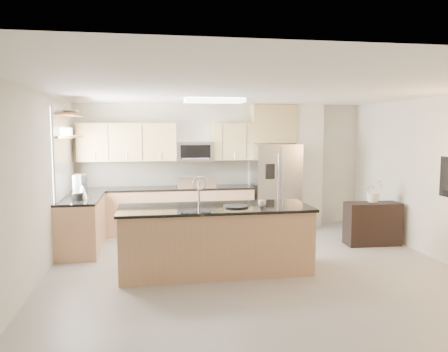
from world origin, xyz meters
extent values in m
plane|color=gray|center=(0.00, 0.00, 0.00)|extent=(6.50, 6.50, 0.00)
cube|color=white|center=(0.00, 0.00, 2.60)|extent=(6.00, 6.50, 0.02)
cube|color=beige|center=(0.00, 3.25, 1.30)|extent=(6.00, 0.02, 2.60)
cube|color=beige|center=(0.00, -3.25, 1.30)|extent=(6.00, 0.02, 2.60)
cube|color=beige|center=(-3.00, 0.00, 1.30)|extent=(0.02, 6.50, 2.60)
cube|color=tan|center=(-1.23, 2.92, 0.44)|extent=(3.55, 0.65, 0.88)
cube|color=black|center=(-1.23, 2.92, 0.90)|extent=(3.55, 0.66, 0.04)
cube|color=beige|center=(-1.23, 3.24, 1.18)|extent=(3.55, 0.02, 0.52)
cube|color=tan|center=(-2.67, 1.85, 0.44)|extent=(0.65, 1.50, 0.88)
cube|color=black|center=(-2.67, 1.85, 0.90)|extent=(0.66, 1.50, 0.04)
cube|color=black|center=(-0.60, 2.92, 0.45)|extent=(0.76, 0.64, 0.90)
cube|color=black|center=(-0.60, 2.92, 0.92)|extent=(0.76, 0.62, 0.03)
cube|color=#B3B2B5|center=(-0.60, 2.62, 1.03)|extent=(0.76, 0.04, 0.22)
cube|color=tan|center=(-1.94, 3.08, 1.83)|extent=(1.92, 0.33, 0.75)
cube|color=tan|center=(0.19, 3.08, 1.83)|extent=(0.82, 0.33, 0.75)
cube|color=#B3B2B5|center=(-0.60, 3.05, 1.63)|extent=(0.76, 0.40, 0.40)
cube|color=black|center=(-0.60, 2.85, 1.63)|extent=(0.60, 0.02, 0.28)
cube|color=#B3B2B5|center=(1.06, 2.88, 0.89)|extent=(0.92, 0.75, 1.78)
cube|color=gray|center=(1.06, 2.50, 0.89)|extent=(0.02, 0.01, 1.69)
cube|color=black|center=(0.84, 2.48, 1.25)|extent=(0.18, 0.03, 0.30)
cube|color=silver|center=(1.82, 3.10, 1.30)|extent=(0.60, 0.30, 2.60)
cube|color=white|center=(-2.98, 1.85, 1.65)|extent=(0.03, 1.05, 1.55)
cube|color=white|center=(-2.97, 1.85, 1.65)|extent=(0.03, 1.15, 1.65)
cube|color=brown|center=(-2.85, 1.95, 1.95)|extent=(0.30, 1.20, 0.04)
cube|color=brown|center=(-2.85, 1.95, 2.32)|extent=(0.30, 1.20, 0.04)
cube|color=white|center=(-0.40, 1.60, 2.56)|extent=(1.00, 0.50, 0.06)
cube|color=tan|center=(-0.57, 0.35, 0.46)|extent=(2.72, 0.95, 0.92)
cube|color=black|center=(-0.57, 0.35, 0.94)|extent=(2.78, 1.01, 0.04)
cube|color=black|center=(-0.78, 0.35, 0.93)|extent=(0.58, 0.42, 0.01)
cylinder|color=#B3B2B5|center=(-0.78, 0.58, 1.13)|extent=(0.03, 0.03, 0.34)
torus|color=#B3B2B5|center=(-0.78, 0.52, 1.28)|extent=(0.21, 0.03, 0.21)
cube|color=black|center=(2.44, 1.37, 0.38)|extent=(0.98, 0.44, 0.77)
imported|color=white|center=(0.11, 0.27, 1.01)|extent=(0.13, 0.13, 0.09)
cylinder|color=black|center=(-0.28, 0.27, 0.97)|extent=(0.48, 0.48, 0.02)
cylinder|color=black|center=(-2.67, 1.52, 0.98)|extent=(0.18, 0.18, 0.12)
cylinder|color=silver|center=(-2.67, 1.52, 1.19)|extent=(0.13, 0.13, 0.29)
cone|color=#B3B2B5|center=(-2.62, 1.75, 1.04)|extent=(0.21, 0.21, 0.23)
cylinder|color=black|center=(-2.62, 1.75, 1.16)|extent=(0.04, 0.04, 0.04)
cube|color=black|center=(-2.69, 2.08, 1.11)|extent=(0.23, 0.26, 0.37)
cylinder|color=#B3B2B5|center=(-2.69, 2.01, 1.02)|extent=(0.12, 0.12, 0.13)
imported|color=#B3B2B5|center=(-2.85, 2.19, 2.38)|extent=(0.41, 0.41, 0.08)
imported|color=white|center=(2.48, 1.44, 1.07)|extent=(0.68, 0.64, 0.61)
camera|label=1|loc=(-1.46, -5.82, 2.06)|focal=35.00mm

